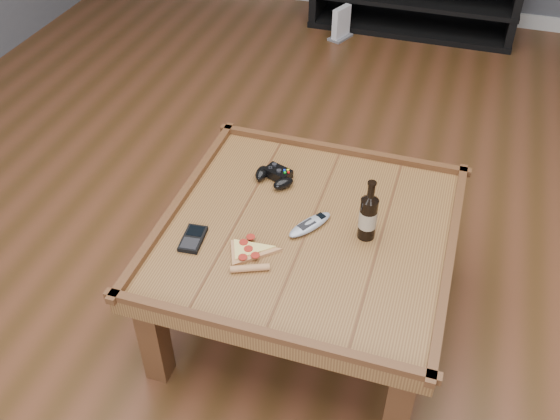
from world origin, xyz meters
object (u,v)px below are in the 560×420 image
(smartphone, at_px, (193,239))
(game_console, at_px, (341,24))
(pizza_slice, at_px, (249,253))
(coffee_table, at_px, (307,241))
(game_controller, at_px, (275,176))
(beer_bottle, at_px, (368,215))
(remote_control, at_px, (310,225))

(smartphone, relative_size, game_console, 0.61)
(pizza_slice, bearing_deg, smartphone, 154.46)
(coffee_table, distance_m, pizza_slice, 0.25)
(coffee_table, xyz_separation_m, game_controller, (-0.19, 0.23, 0.08))
(coffee_table, height_order, game_console, coffee_table)
(pizza_slice, bearing_deg, coffee_table, 26.54)
(beer_bottle, height_order, game_console, beer_bottle)
(beer_bottle, height_order, remote_control, beer_bottle)
(pizza_slice, bearing_deg, game_console, 72.90)
(coffee_table, relative_size, remote_control, 5.44)
(coffee_table, distance_m, smartphone, 0.40)
(remote_control, height_order, game_console, remote_control)
(pizza_slice, relative_size, game_console, 1.20)
(game_controller, xyz_separation_m, pizza_slice, (0.04, -0.41, -0.01))
(beer_bottle, bearing_deg, coffee_table, -172.20)
(beer_bottle, bearing_deg, remote_control, -175.13)
(beer_bottle, xyz_separation_m, pizza_slice, (-0.35, -0.21, -0.09))
(game_controller, height_order, game_console, game_controller)
(smartphone, bearing_deg, coffee_table, 20.22)
(beer_bottle, bearing_deg, smartphone, -160.18)
(pizza_slice, height_order, game_console, pizza_slice)
(coffee_table, bearing_deg, game_controller, 130.70)
(smartphone, bearing_deg, game_controller, 62.13)
(game_console, bearing_deg, remote_control, -57.35)
(pizza_slice, bearing_deg, beer_bottle, 7.41)
(beer_bottle, height_order, game_controller, beer_bottle)
(beer_bottle, relative_size, game_console, 1.06)
(remote_control, relative_size, game_console, 0.86)
(game_controller, bearing_deg, remote_control, -27.47)
(game_console, bearing_deg, beer_bottle, -52.85)
(coffee_table, bearing_deg, remote_control, 69.24)
(beer_bottle, distance_m, game_controller, 0.45)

